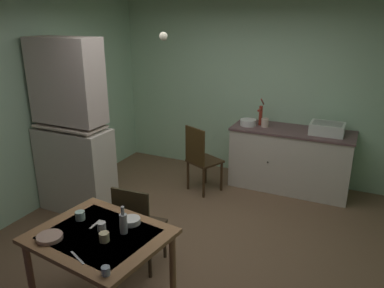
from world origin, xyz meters
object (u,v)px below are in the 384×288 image
object	(u,v)px
mixing_bowl_counter	(248,122)
serving_bowl_wide	(131,221)
hand_pump	(261,114)
glass_bottle	(123,223)
hutch_cabinet	(72,134)
chair_by_counter	(201,158)
sink_basin	(327,128)
chair_far_side	(138,225)
dining_table	(100,245)
teacup_mint	(106,271)

from	to	relation	value
mixing_bowl_counter	serving_bowl_wide	bearing A→B (deg)	-92.42
hand_pump	glass_bottle	bearing A→B (deg)	-94.55
hand_pump	hutch_cabinet	bearing A→B (deg)	-135.53
chair_by_counter	mixing_bowl_counter	bearing A→B (deg)	51.32
sink_basin	serving_bowl_wide	distance (m)	3.13
chair_far_side	serving_bowl_wide	world-z (taller)	chair_far_side
mixing_bowl_counter	dining_table	xyz separation A→B (m)	(-0.26, -3.08, -0.26)
sink_basin	chair_by_counter	world-z (taller)	sink_basin
mixing_bowl_counter	teacup_mint	distance (m)	3.46
dining_table	chair_far_side	world-z (taller)	chair_far_side
hutch_cabinet	serving_bowl_wide	bearing A→B (deg)	-34.87
sink_basin	chair_by_counter	distance (m)	1.75
hand_pump	dining_table	world-z (taller)	hand_pump
chair_by_counter	hand_pump	bearing A→B (deg)	47.72
serving_bowl_wide	teacup_mint	bearing A→B (deg)	-71.09
teacup_mint	hand_pump	bearing A→B (deg)	89.04
chair_far_side	glass_bottle	world-z (taller)	glass_bottle
mixing_bowl_counter	serving_bowl_wide	distance (m)	2.84
hutch_cabinet	glass_bottle	world-z (taller)	hutch_cabinet
sink_basin	chair_far_side	size ratio (longest dim) A/B	0.49
serving_bowl_wide	glass_bottle	bearing A→B (deg)	-79.53
chair_by_counter	serving_bowl_wide	size ratio (longest dim) A/B	6.33
chair_by_counter	glass_bottle	distance (m)	2.44
mixing_bowl_counter	chair_by_counter	distance (m)	0.87
serving_bowl_wide	chair_far_side	bearing A→B (deg)	118.15
glass_bottle	mixing_bowl_counter	bearing A→B (deg)	88.20
hutch_cabinet	mixing_bowl_counter	size ratio (longest dim) A/B	9.51
dining_table	chair_far_side	distance (m)	0.68
glass_bottle	serving_bowl_wide	bearing A→B (deg)	100.47
mixing_bowl_counter	glass_bottle	world-z (taller)	glass_bottle
sink_basin	mixing_bowl_counter	world-z (taller)	sink_basin
chair_by_counter	glass_bottle	xyz separation A→B (m)	(0.38, -2.38, 0.36)
hutch_cabinet	dining_table	world-z (taller)	hutch_cabinet
dining_table	sink_basin	bearing A→B (deg)	66.78
sink_basin	mixing_bowl_counter	bearing A→B (deg)	-177.35
hand_pump	chair_by_counter	world-z (taller)	hand_pump
sink_basin	glass_bottle	bearing A→B (deg)	-111.19
hutch_cabinet	sink_basin	distance (m)	3.31
hutch_cabinet	chair_by_counter	xyz separation A→B (m)	(1.23, 1.13, -0.51)
hutch_cabinet	mixing_bowl_counter	world-z (taller)	hutch_cabinet
mixing_bowl_counter	chair_far_side	size ratio (longest dim) A/B	0.25
chair_far_side	dining_table	bearing A→B (deg)	-83.26
hutch_cabinet	sink_basin	bearing A→B (deg)	32.55
hutch_cabinet	dining_table	bearing A→B (deg)	-42.95
dining_table	chair_by_counter	size ratio (longest dim) A/B	1.16
hand_pump	chair_far_side	size ratio (longest dim) A/B	0.43
mixing_bowl_counter	dining_table	size ratio (longest dim) A/B	0.20
mixing_bowl_counter	teacup_mint	size ratio (longest dim) A/B	3.79
hand_pump	dining_table	xyz separation A→B (m)	(-0.41, -3.17, -0.38)
mixing_bowl_counter	chair_by_counter	xyz separation A→B (m)	(-0.48, -0.60, -0.42)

